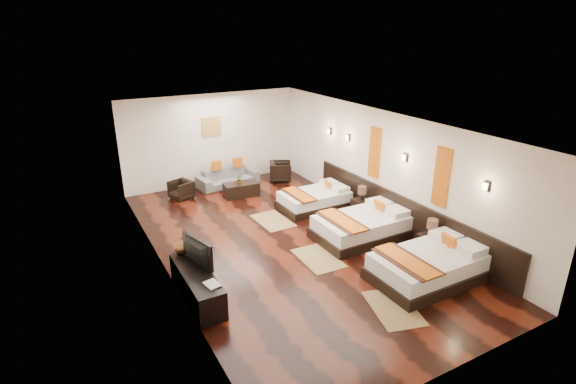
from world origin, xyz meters
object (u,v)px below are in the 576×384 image
bed_near (429,266)px  tv (193,253)px  sofa (228,177)px  armchair_left (181,190)px  figurine (182,245)px  tv_console (197,285)px  armchair_right (281,171)px  nightstand_b (361,206)px  book (206,287)px  bed_mid (362,226)px  nightstand_a (430,243)px  table_plant (239,179)px  coffee_table (241,189)px  bed_far (315,199)px

bed_near → tv: size_ratio=2.44×
sofa → armchair_left: size_ratio=3.22×
figurine → sofa: (2.78, 4.64, -0.44)m
tv_console → armchair_right: armchair_right is taller
bed_near → nightstand_b: bed_near is taller
tv_console → book: book is taller
bed_mid → nightstand_a: size_ratio=2.59×
figurine → table_plant: figurine is taller
figurine → bed_near: bearing=-29.6°
bed_near → nightstand_a: bearing=42.8°
figurine → armchair_right: 6.14m
tv_console → coffee_table: size_ratio=1.80×
armchair_left → coffee_table: 1.72m
armchair_right → bed_mid: bearing=-156.4°
coffee_table → book: bearing=-119.2°
book → figurine: size_ratio=0.88×
armchair_left → bed_near: bearing=4.1°
bed_mid → nightstand_a: bearing=-61.9°
nightstand_b → figurine: size_ratio=2.44×
nightstand_b → tv: size_ratio=0.91×
bed_mid → book: 4.35m
sofa → armchair_right: armchair_right is taller
nightstand_b → nightstand_a: bearing=-90.0°
book → bed_mid: bearing=14.7°
nightstand_a → figurine: (-4.95, 1.69, 0.42)m
tv_console → nightstand_a: bearing=-10.0°
tv_console → book: (0.00, -0.57, 0.29)m
bed_near → sofa: bearing=101.4°
bed_near → tv: tv is taller
bed_near → coffee_table: 6.14m
bed_near → figurine: figurine is taller
bed_mid → table_plant: bearing=110.7°
bed_near → tv_console: 4.48m
nightstand_b → tv_console: nightstand_b is taller
bed_near → tv_console: (-4.20, 1.56, -0.01)m
tv_console → nightstand_b: bearing=17.3°
bed_near → bed_far: bed_near is taller
tv_console → armchair_right: (4.43, 5.05, 0.04)m
bed_far → tv: tv is taller
nightstand_a → coffee_table: bearing=112.3°
bed_near → tv: (-4.15, 1.80, 0.52)m
figurine → armchair_left: 4.43m
bed_far → figurine: 4.58m
figurine → coffee_table: (2.78, 3.59, -0.52)m
bed_far → bed_near: bearing=-89.9°
tv_console → armchair_right: 6.72m
bed_mid → nightstand_a: nightstand_a is taller
coffee_table → nightstand_b: bearing=-52.9°
tv_console → table_plant: table_plant is taller
bed_far → coffee_table: bed_far is taller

